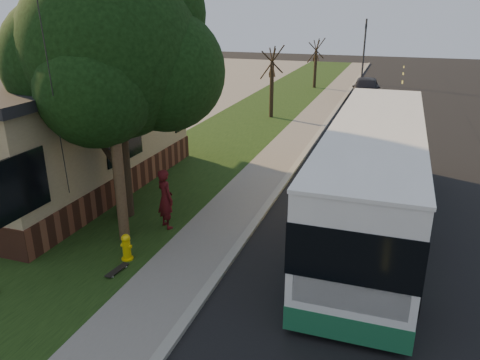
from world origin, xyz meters
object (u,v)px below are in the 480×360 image
object	(u,v)px
traffic_signal	(364,47)
skateboard_main	(117,270)
fire_hydrant	(126,247)
skateboarder	(165,199)
transit_bus	(373,172)
leafy_tree	(115,54)
bare_tree_far	(315,64)
distant_car	(366,89)
bare_tree_near	(272,83)
utility_pole	(110,82)
dumpster	(122,131)

from	to	relation	value
traffic_signal	skateboard_main	distance (m)	34.92
fire_hydrant	skateboarder	world-z (taller)	skateboarder
transit_bus	leafy_tree	bearing A→B (deg)	-166.77
bare_tree_far	skateboard_main	xyz separation A→B (m)	(0.50, -30.66, -1.88)
distant_car	bare_tree_near	bearing A→B (deg)	-125.77
bare_tree_near	bare_tree_far	distance (m)	12.01
fire_hydrant	leafy_tree	distance (m)	5.65
utility_pole	dumpster	world-z (taller)	utility_pole
bare_tree_near	traffic_signal	bearing A→B (deg)	75.96
traffic_signal	skateboarder	world-z (taller)	traffic_signal
bare_tree_far	traffic_signal	distance (m)	5.44
distant_car	fire_hydrant	bearing A→B (deg)	-102.42
bare_tree_near	traffic_signal	world-z (taller)	traffic_signal
bare_tree_near	transit_bus	distance (m)	15.22
fire_hydrant	utility_pole	size ratio (longest dim) A/B	0.08
utility_pole	traffic_signal	size ratio (longest dim) A/B	1.65
traffic_signal	fire_hydrant	bearing A→B (deg)	-95.21
traffic_signal	bare_tree_far	bearing A→B (deg)	-131.19
leafy_tree	skateboard_main	xyz separation A→B (m)	(1.67, -3.31, -5.04)
utility_pole	leafy_tree	size ratio (longest dim) A/B	1.16
leafy_tree	bare_tree_far	xyz separation A→B (m)	(1.17, 27.35, -3.16)
leafy_tree	traffic_signal	xyz separation A→B (m)	(4.67, 31.35, -2.00)
fire_hydrant	transit_bus	world-z (taller)	transit_bus
dumpster	distant_car	bearing A→B (deg)	57.28
transit_bus	bare_tree_far	bearing A→B (deg)	103.97
skateboard_main	dumpster	xyz separation A→B (m)	(-6.35, 10.45, 0.58)
utility_pole	bare_tree_far	bearing A→B (deg)	89.40
utility_pole	dumpster	distance (m)	11.11
leafy_tree	skateboarder	size ratio (longest dim) A/B	4.17
leafy_tree	bare_tree_far	distance (m)	27.56
utility_pole	traffic_signal	bearing A→B (deg)	83.42
skateboarder	distant_car	world-z (taller)	skateboarder
traffic_signal	skateboarder	xyz separation A→B (m)	(-3.00, -31.88, -2.16)
utility_pole	leafy_tree	world-z (taller)	utility_pole
dumpster	distant_car	world-z (taller)	distant_car
skateboarder	transit_bus	bearing A→B (deg)	-123.37
traffic_signal	skateboard_main	bearing A→B (deg)	-94.95
bare_tree_far	traffic_signal	bearing A→B (deg)	48.81
fire_hydrant	dumpster	world-z (taller)	dumpster
bare_tree_near	bare_tree_far	world-z (taller)	bare_tree_near
utility_pole	skateboarder	xyz separation A→B (m)	(0.81, 1.13, -3.63)
traffic_signal	skateboard_main	size ratio (longest dim) A/B	7.12
traffic_signal	skateboard_main	world-z (taller)	traffic_signal
fire_hydrant	traffic_signal	distance (m)	34.25
traffic_signal	utility_pole	bearing A→B (deg)	-96.58
leafy_tree	skateboarder	bearing A→B (deg)	-17.56
bare_tree_near	dumpster	bearing A→B (deg)	-123.08
skateboard_main	dumpster	bearing A→B (deg)	121.29
fire_hydrant	traffic_signal	size ratio (longest dim) A/B	0.13
transit_bus	skateboarder	bearing A→B (deg)	-158.57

